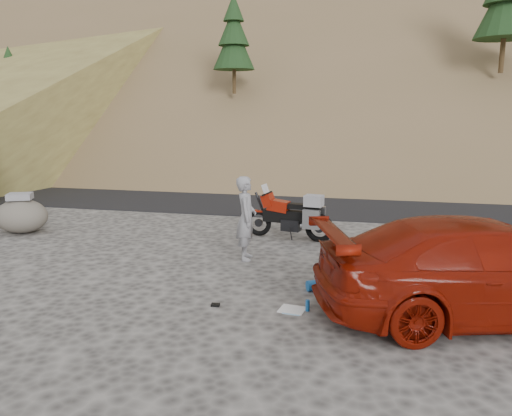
{
  "coord_description": "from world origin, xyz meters",
  "views": [
    {
      "loc": [
        2.6,
        -9.74,
        3.31
      ],
      "look_at": [
        -0.13,
        1.98,
        1.0
      ],
      "focal_mm": 35.0,
      "sensor_mm": 36.0,
      "label": 1
    }
  ],
  "objects_px": {
    "red_car": "(483,316)",
    "boulder": "(21,215)",
    "motorcycle": "(293,216)",
    "man": "(246,259)"
  },
  "relations": [
    {
      "from": "man",
      "to": "red_car",
      "type": "distance_m",
      "value": 5.16
    },
    {
      "from": "red_car",
      "to": "boulder",
      "type": "xyz_separation_m",
      "value": [
        -11.35,
        3.34,
        0.49
      ]
    },
    {
      "from": "man",
      "to": "boulder",
      "type": "distance_m",
      "value": 6.82
    },
    {
      "from": "motorcycle",
      "to": "red_car",
      "type": "relative_size",
      "value": 0.44
    },
    {
      "from": "motorcycle",
      "to": "red_car",
      "type": "distance_m",
      "value": 5.84
    },
    {
      "from": "motorcycle",
      "to": "man",
      "type": "xyz_separation_m",
      "value": [
        -0.75,
        -2.04,
        -0.62
      ]
    },
    {
      "from": "motorcycle",
      "to": "man",
      "type": "height_order",
      "value": "motorcycle"
    },
    {
      "from": "motorcycle",
      "to": "red_car",
      "type": "bearing_deg",
      "value": -39.11
    },
    {
      "from": "motorcycle",
      "to": "man",
      "type": "bearing_deg",
      "value": -101.14
    },
    {
      "from": "motorcycle",
      "to": "boulder",
      "type": "height_order",
      "value": "motorcycle"
    }
  ]
}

